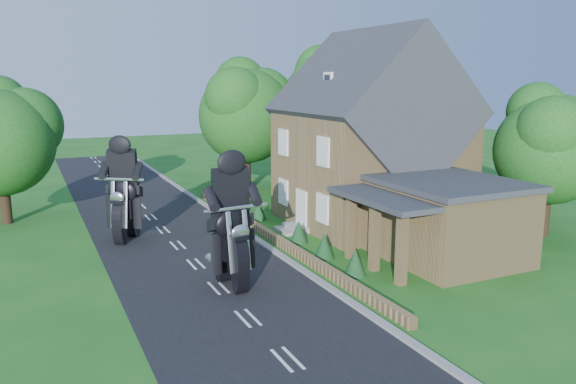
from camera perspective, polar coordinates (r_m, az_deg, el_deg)
name	(u,v)px	position (r m, az deg, el deg)	size (l,w,h in m)	color
ground	(218,288)	(21.22, -7.08, -9.65)	(120.00, 120.00, 0.00)	#1C5A19
road	(218,288)	(21.22, -7.08, -9.63)	(7.00, 80.00, 0.02)	black
kerb	(306,272)	(22.52, 1.85, -8.16)	(0.30, 80.00, 0.12)	gray
garden_wall	(271,236)	(27.05, -1.75, -4.49)	(0.30, 22.00, 0.40)	#997C4E
house	(370,142)	(30.06, 8.35, 5.04)	(9.54, 8.64, 10.24)	#997C4E
annex	(445,219)	(24.78, 15.67, -2.64)	(7.05, 5.94, 3.44)	#997C4E
tree_annex_side	(554,140)	(30.11, 25.40, 4.75)	(5.64, 5.20, 7.48)	black
tree_house_right	(431,119)	(35.74, 14.37, 7.15)	(6.51, 6.00, 8.40)	black
tree_behind_house	(335,99)	(40.47, 4.82, 9.38)	(7.81, 7.20, 10.08)	black
tree_behind_left	(251,107)	(38.76, -3.75, 8.58)	(6.94, 6.40, 9.16)	black
tree_far_road	(7,133)	(33.11, -26.68, 5.40)	(6.08, 5.60, 7.84)	black
shrub_a	(355,262)	(22.32, 6.85, -7.09)	(0.90, 0.90, 1.10)	#103318
shrub_b	(324,245)	(24.36, 3.72, -5.44)	(0.90, 0.90, 1.10)	#103318
shrub_c	(299,232)	(26.49, 1.10, -4.04)	(0.90, 0.90, 1.10)	#103318
shrub_d	(258,210)	(30.91, -3.02, -1.82)	(0.90, 0.90, 1.10)	#103318
shrub_e	(242,201)	(33.19, -4.66, -0.92)	(0.90, 0.90, 1.10)	#103318
shrub_f	(228,193)	(35.49, -6.08, -0.15)	(0.90, 0.90, 1.10)	#103318
motorcycle_lead	(232,268)	(20.93, -5.73, -7.68)	(0.42, 1.66, 1.54)	black
motorcycle_follow	(126,226)	(27.82, -16.12, -3.30)	(0.41, 1.63, 1.52)	black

